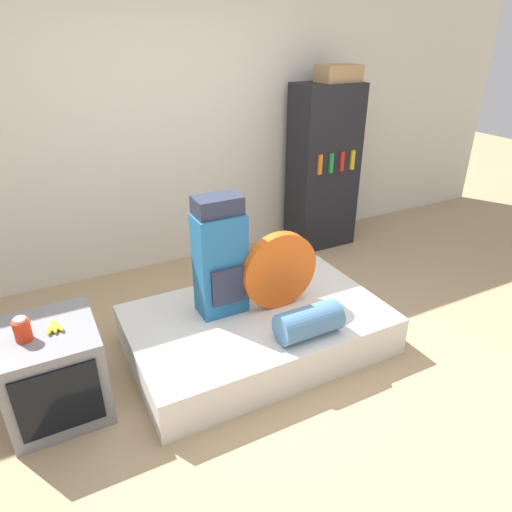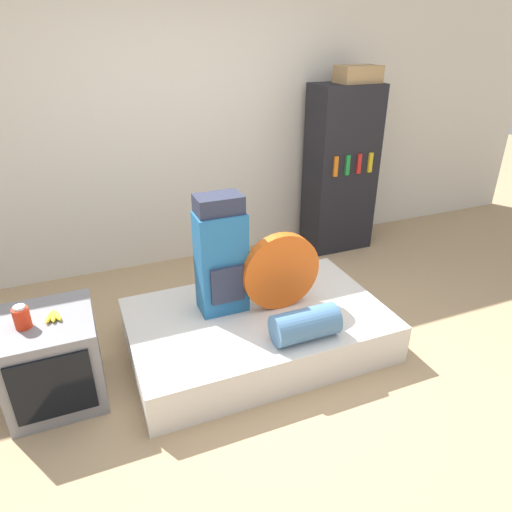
# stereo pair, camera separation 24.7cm
# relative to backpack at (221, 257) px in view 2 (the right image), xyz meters

# --- Properties ---
(ground_plane) EXTENTS (16.00, 16.00, 0.00)m
(ground_plane) POSITION_rel_backpack_xyz_m (0.25, -0.60, -0.70)
(ground_plane) COLOR tan
(wall_back) EXTENTS (8.00, 0.05, 2.60)m
(wall_back) POSITION_rel_backpack_xyz_m (0.25, 1.49, 0.60)
(wall_back) COLOR silver
(wall_back) RESTS_ON ground_plane
(bed) EXTENTS (1.79, 1.13, 0.29)m
(bed) POSITION_rel_backpack_xyz_m (0.21, -0.15, -0.55)
(bed) COLOR silver
(bed) RESTS_ON ground_plane
(backpack) EXTENTS (0.33, 0.25, 0.85)m
(backpack) POSITION_rel_backpack_xyz_m (0.00, 0.00, 0.00)
(backpack) COLOR #23669E
(backpack) RESTS_ON bed
(tent_bag) EXTENTS (0.57, 0.08, 0.57)m
(tent_bag) POSITION_rel_backpack_xyz_m (0.39, -0.13, -0.13)
(tent_bag) COLOR #E05B19
(tent_bag) RESTS_ON bed
(sleeping_roll) EXTENTS (0.43, 0.21, 0.21)m
(sleeping_roll) POSITION_rel_backpack_xyz_m (0.38, -0.54, -0.31)
(sleeping_roll) COLOR teal
(sleeping_roll) RESTS_ON bed
(television) EXTENTS (0.54, 0.59, 0.57)m
(television) POSITION_rel_backpack_xyz_m (-1.14, -0.14, -0.41)
(television) COLOR gray
(television) RESTS_ON ground_plane
(canister) EXTENTS (0.09, 0.09, 0.14)m
(canister) POSITION_rel_backpack_xyz_m (-1.24, -0.18, -0.06)
(canister) COLOR red
(canister) RESTS_ON television
(banana_bunch) EXTENTS (0.11, 0.14, 0.03)m
(banana_bunch) POSITION_rel_backpack_xyz_m (-1.09, -0.15, -0.12)
(banana_bunch) COLOR yellow
(banana_bunch) RESTS_ON television
(bookshelf) EXTENTS (0.65, 0.43, 1.64)m
(bookshelf) POSITION_rel_backpack_xyz_m (1.65, 1.17, 0.12)
(bookshelf) COLOR black
(bookshelf) RESTS_ON ground_plane
(cardboard_box) EXTENTS (0.39, 0.26, 0.15)m
(cardboard_box) POSITION_rel_backpack_xyz_m (1.74, 1.14, 1.02)
(cardboard_box) COLOR #A88456
(cardboard_box) RESTS_ON bookshelf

